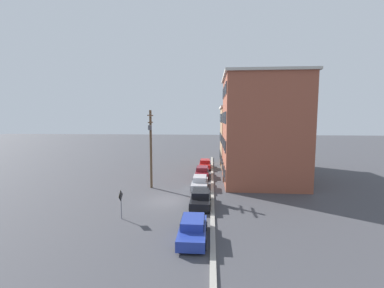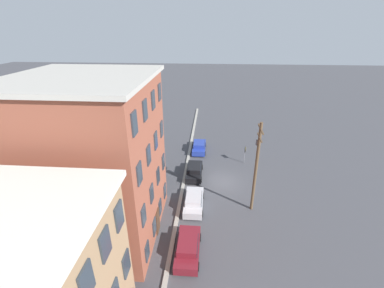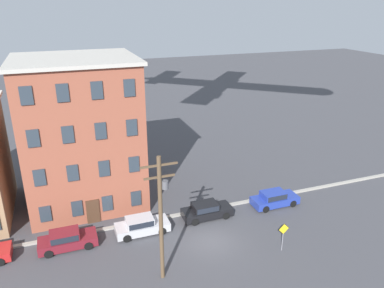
{
  "view_description": "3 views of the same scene",
  "coord_description": "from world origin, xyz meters",
  "px_view_note": "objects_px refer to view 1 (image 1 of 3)",
  "views": [
    {
      "loc": [
        24.51,
        4.35,
        8.27
      ],
      "look_at": [
        -1.29,
        2.4,
        5.61
      ],
      "focal_mm": 24.0,
      "sensor_mm": 36.0,
      "label": 1
    },
    {
      "loc": [
        -25.59,
        1.67,
        16.62
      ],
      "look_at": [
        -0.53,
        3.55,
        4.93
      ],
      "focal_mm": 24.0,
      "sensor_mm": 36.0,
      "label": 2
    },
    {
      "loc": [
        -10.06,
        -23.11,
        18.03
      ],
      "look_at": [
        -0.55,
        2.87,
        7.37
      ],
      "focal_mm": 35.0,
      "sensor_mm": 36.0,
      "label": 3
    }
  ],
  "objects_px": {
    "car_red": "(205,164)",
    "car_blue": "(193,228)",
    "car_silver": "(200,182)",
    "car_black": "(201,198)",
    "car_maroon": "(202,172)",
    "utility_pole": "(151,145)",
    "caution_sign": "(121,200)"
  },
  "relations": [
    {
      "from": "car_maroon",
      "to": "car_blue",
      "type": "distance_m",
      "value": 18.55
    },
    {
      "from": "car_silver",
      "to": "car_red",
      "type": "bearing_deg",
      "value": 178.53
    },
    {
      "from": "caution_sign",
      "to": "utility_pole",
      "type": "relative_size",
      "value": 0.26
    },
    {
      "from": "car_maroon",
      "to": "car_black",
      "type": "xyz_separation_m",
      "value": [
        11.79,
        0.27,
        0.0
      ]
    },
    {
      "from": "car_blue",
      "to": "utility_pole",
      "type": "distance_m",
      "value": 14.43
    },
    {
      "from": "car_silver",
      "to": "car_black",
      "type": "bearing_deg",
      "value": 3.27
    },
    {
      "from": "car_blue",
      "to": "car_maroon",
      "type": "bearing_deg",
      "value": -179.9
    },
    {
      "from": "car_red",
      "to": "utility_pole",
      "type": "bearing_deg",
      "value": -26.1
    },
    {
      "from": "car_red",
      "to": "caution_sign",
      "type": "xyz_separation_m",
      "value": [
        21.71,
        -6.32,
        0.85
      ]
    },
    {
      "from": "car_maroon",
      "to": "car_blue",
      "type": "relative_size",
      "value": 1.0
    },
    {
      "from": "car_blue",
      "to": "car_red",
      "type": "bearing_deg",
      "value": 179.5
    },
    {
      "from": "car_silver",
      "to": "car_black",
      "type": "xyz_separation_m",
      "value": [
        5.91,
        0.34,
        0.0
      ]
    },
    {
      "from": "car_silver",
      "to": "caution_sign",
      "type": "relative_size",
      "value": 1.83
    },
    {
      "from": "car_blue",
      "to": "caution_sign",
      "type": "bearing_deg",
      "value": -116.61
    },
    {
      "from": "car_silver",
      "to": "car_blue",
      "type": "height_order",
      "value": "same"
    },
    {
      "from": "car_maroon",
      "to": "car_silver",
      "type": "bearing_deg",
      "value": -0.63
    },
    {
      "from": "car_blue",
      "to": "caution_sign",
      "type": "distance_m",
      "value": 6.88
    },
    {
      "from": "car_red",
      "to": "car_blue",
      "type": "bearing_deg",
      "value": -0.5
    },
    {
      "from": "car_red",
      "to": "car_maroon",
      "type": "distance_m",
      "value": 6.23
    },
    {
      "from": "utility_pole",
      "to": "car_red",
      "type": "bearing_deg",
      "value": 153.9
    },
    {
      "from": "car_blue",
      "to": "caution_sign",
      "type": "xyz_separation_m",
      "value": [
        -3.06,
        -6.11,
        0.85
      ]
    },
    {
      "from": "car_maroon",
      "to": "car_blue",
      "type": "bearing_deg",
      "value": 0.1
    },
    {
      "from": "car_maroon",
      "to": "utility_pole",
      "type": "distance_m",
      "value": 9.48
    },
    {
      "from": "caution_sign",
      "to": "car_red",
      "type": "bearing_deg",
      "value": 163.76
    },
    {
      "from": "utility_pole",
      "to": "car_black",
      "type": "bearing_deg",
      "value": 46.82
    },
    {
      "from": "car_black",
      "to": "caution_sign",
      "type": "bearing_deg",
      "value": -59.78
    },
    {
      "from": "car_silver",
      "to": "utility_pole",
      "type": "height_order",
      "value": "utility_pole"
    },
    {
      "from": "car_silver",
      "to": "car_black",
      "type": "distance_m",
      "value": 5.92
    },
    {
      "from": "car_black",
      "to": "utility_pole",
      "type": "relative_size",
      "value": 0.48
    },
    {
      "from": "car_red",
      "to": "car_silver",
      "type": "height_order",
      "value": "same"
    },
    {
      "from": "car_black",
      "to": "car_blue",
      "type": "bearing_deg",
      "value": -2.05
    },
    {
      "from": "car_silver",
      "to": "utility_pole",
      "type": "bearing_deg",
      "value": -87.81
    }
  ]
}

